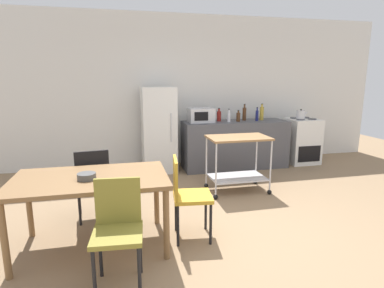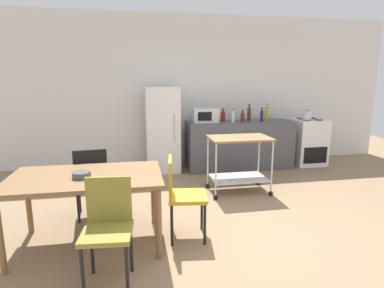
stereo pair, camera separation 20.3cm
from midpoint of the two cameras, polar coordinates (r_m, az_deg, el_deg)
name	(u,v)px [view 2 (the right image)]	position (r m, az deg, el deg)	size (l,w,h in m)	color
ground_plane	(236,236)	(3.65, 9.67, -16.14)	(12.00, 12.00, 0.00)	#8C7051
back_wall	(187,91)	(6.33, 0.07, 9.55)	(8.40, 0.12, 2.90)	silver
kitchen_counter	(239,145)	(6.11, 9.43, -0.15)	(2.00, 0.64, 0.90)	#4C4C51
dining_table	(86,183)	(3.33, -16.93, -6.78)	(1.50, 0.90, 0.75)	brown
chair_olive	(108,224)	(2.76, -12.89, -13.93)	(0.43, 0.43, 0.89)	olive
chair_mustard	(181,192)	(3.38, -0.20, -8.73)	(0.45, 0.45, 0.89)	gold
chair_black	(92,178)	(4.00, -16.34, -5.88)	(0.44, 0.44, 0.89)	black
stove_oven	(308,142)	(6.76, 21.03, 0.37)	(0.60, 0.61, 0.92)	white
refrigerator	(163,129)	(5.82, -4.36, 2.64)	(0.60, 0.63, 1.55)	white
kitchen_cart	(239,155)	(4.77, 9.72, -2.04)	(0.91, 0.57, 0.85)	olive
microwave	(205,115)	(5.85, 3.34, 5.21)	(0.46, 0.35, 0.26)	silver
bottle_wine	(223,116)	(6.01, 6.62, 5.06)	(0.08, 0.08, 0.25)	maroon
bottle_vinegar	(233,117)	(5.91, 8.41, 4.85)	(0.06, 0.06, 0.25)	silver
bottle_sparkling_water	(243,117)	(5.99, 10.10, 4.82)	(0.07, 0.07, 0.22)	#4C2D19
bottle_sesame_oil	(249,114)	(6.17, 11.22, 5.37)	(0.07, 0.07, 0.32)	#4C2D19
bottle_soy_sauce	(262,116)	(6.14, 13.44, 5.01)	(0.06, 0.06, 0.26)	navy
bottle_hot_sauce	(267,114)	(6.27, 14.29, 5.36)	(0.08, 0.08, 0.32)	gold
fruit_bowl	(82,175)	(3.23, -17.66, -5.34)	(0.18, 0.18, 0.06)	#4C4C4C
kettle	(307,115)	(6.53, 20.94, 4.89)	(0.24, 0.17, 0.19)	silver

